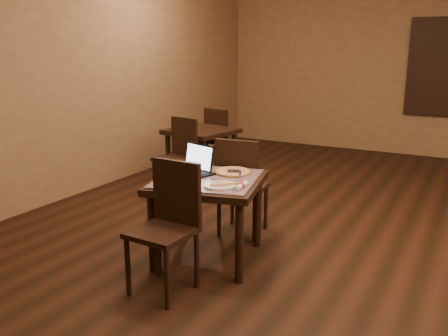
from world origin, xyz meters
The scene contains 15 objects.
ground centered at (0.00, 0.00, 0.00)m, with size 10.00×10.00×0.00m, color black.
wall_left centered at (-4.00, 0.00, 1.50)m, with size 0.02×10.00×3.00m, color olive.
tiled_table centered at (-1.48, -0.48, 0.66)m, with size 1.11×1.11×0.76m.
chair_main_near centered at (-1.48, -1.09, 0.58)m, with size 0.47×0.47×1.03m.
chair_main_far centered at (-1.47, 0.13, 0.58)m, with size 0.49×0.49×1.02m.
laptop centered at (-1.68, -0.37, 0.83)m, with size 0.42×0.38×0.25m.
plate centered at (-1.26, -0.66, 0.77)m, with size 0.27×0.27×0.01m, color white.
pizza_slice centered at (-1.26, -0.66, 0.79)m, with size 0.19×0.19×0.02m, color #D4B88D, non-canonical shape.
pizza_pan centered at (-1.36, -0.24, 0.77)m, with size 0.34×0.34×0.01m, color silver.
pizza_whole centered at (-1.36, -0.24, 0.78)m, with size 0.33×0.33×0.02m.
spatula centered at (-1.34, -0.26, 0.79)m, with size 0.11×0.27×0.01m, color silver.
napkin_roll centered at (-1.08, -0.62, 0.78)m, with size 0.04×0.19×0.04m.
other_table_b centered at (-2.84, 1.63, 0.64)m, with size 0.96×0.96×0.77m.
other_table_b_chair_near centered at (-2.83, 1.05, 0.56)m, with size 0.50×0.50×1.00m.
other_table_b_chair_far centered at (-2.86, 2.21, 0.56)m, with size 0.50×0.50×1.00m.
Camera 1 is at (0.58, -3.93, 1.88)m, focal length 38.00 mm.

